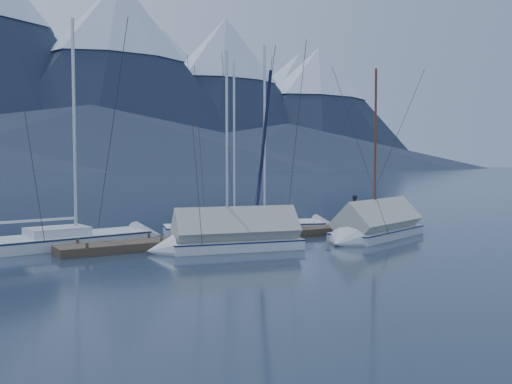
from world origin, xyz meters
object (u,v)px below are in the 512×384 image
sailboat_open_left (89,240)px  sailboat_open_right (275,228)px  sailboat_covered_near (373,229)px  sailboat_open_mid (244,230)px  sailboat_covered_far (224,240)px  person (355,209)px

sailboat_open_left → sailboat_open_right: (9.45, -0.55, -0.00)m
sailboat_open_left → sailboat_covered_near: 12.93m
sailboat_open_mid → sailboat_covered_far: size_ratio=1.07×
sailboat_open_right → sailboat_covered_far: 6.56m
sailboat_open_left → sailboat_open_right: 9.46m
sailboat_covered_far → person: size_ratio=5.83×
sailboat_open_left → person: bearing=-9.5°
person → sailboat_open_left: bearing=81.0°
person → sailboat_covered_far: bearing=104.3°
sailboat_open_mid → sailboat_open_right: sailboat_open_right is taller
sailboat_open_right → sailboat_covered_far: (-5.21, -3.97, 0.25)m
person → sailboat_open_right: bearing=67.6°
sailboat_open_left → sailboat_covered_near: size_ratio=1.20×
sailboat_covered_far → person: 9.53m
sailboat_open_mid → person: (5.71, -2.00, 0.93)m
sailboat_covered_near → sailboat_covered_far: bearing=174.3°
sailboat_covered_near → sailboat_covered_far: (-7.57, 0.76, -0.01)m
sailboat_open_mid → sailboat_covered_far: (-3.52, -4.27, 0.27)m
sailboat_open_left → sailboat_open_right: size_ratio=1.01×
sailboat_open_left → person: sailboat_open_left is taller
sailboat_open_right → sailboat_covered_near: size_ratio=1.19×
sailboat_covered_near → sailboat_covered_far: size_ratio=1.00×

